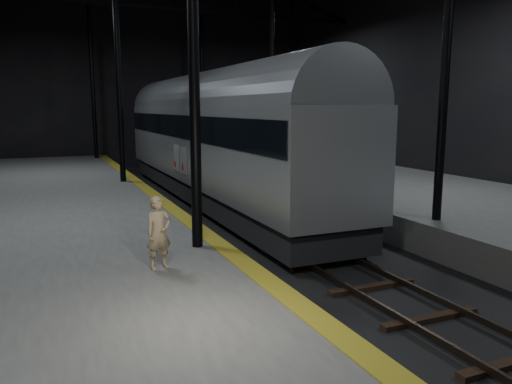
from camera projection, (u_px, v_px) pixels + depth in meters
ground at (269, 233)px, 17.61m from camera, size 44.00×44.00×0.00m
platform_left at (37, 242)px, 14.61m from camera, size 9.00×43.80×1.00m
platform_right at (435, 204)px, 20.44m from camera, size 9.00×43.80×1.00m
tactile_strip at (178, 213)px, 16.18m from camera, size 0.50×43.80×0.01m
track at (269, 232)px, 17.60m from camera, size 2.40×43.00×0.24m
train at (212, 132)px, 22.78m from camera, size 3.29×21.99×5.88m
woman at (159, 233)px, 10.50m from camera, size 0.65×0.52×1.56m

